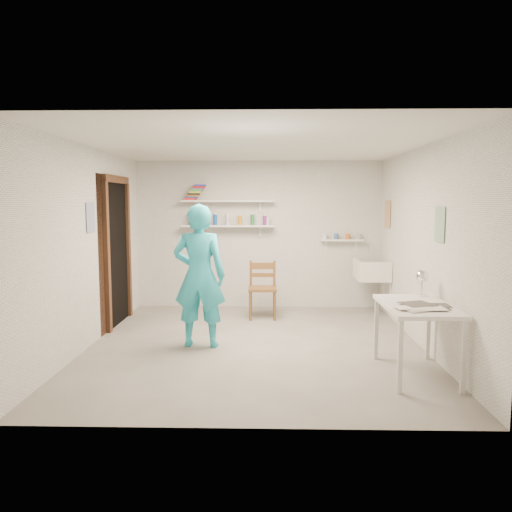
{
  "coord_description": "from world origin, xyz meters",
  "views": [
    {
      "loc": [
        0.16,
        -5.92,
        1.74
      ],
      "look_at": [
        0.0,
        0.4,
        1.05
      ],
      "focal_mm": 35.0,
      "sensor_mm": 36.0,
      "label": 1
    }
  ],
  "objects_px": {
    "wall_clock": "(201,250)",
    "wooden_chair": "(263,289)",
    "work_table": "(416,340)",
    "belfast_sink": "(372,270)",
    "man": "(199,276)",
    "desk_lamp": "(422,276)"
  },
  "relations": [
    {
      "from": "work_table",
      "to": "man",
      "type": "bearing_deg",
      "value": 157.54
    },
    {
      "from": "wall_clock",
      "to": "wooden_chair",
      "type": "relative_size",
      "value": 0.34
    },
    {
      "from": "belfast_sink",
      "to": "work_table",
      "type": "relative_size",
      "value": 0.55
    },
    {
      "from": "wall_clock",
      "to": "wooden_chair",
      "type": "xyz_separation_m",
      "value": [
        0.75,
        1.25,
        -0.7
      ]
    },
    {
      "from": "desk_lamp",
      "to": "wooden_chair",
      "type": "bearing_deg",
      "value": 131.33
    },
    {
      "from": "belfast_sink",
      "to": "man",
      "type": "distance_m",
      "value": 2.99
    },
    {
      "from": "wall_clock",
      "to": "wooden_chair",
      "type": "height_order",
      "value": "wall_clock"
    },
    {
      "from": "man",
      "to": "desk_lamp",
      "type": "relative_size",
      "value": 12.66
    },
    {
      "from": "wall_clock",
      "to": "wooden_chair",
      "type": "bearing_deg",
      "value": 62.21
    },
    {
      "from": "work_table",
      "to": "desk_lamp",
      "type": "distance_m",
      "value": 0.75
    },
    {
      "from": "work_table",
      "to": "belfast_sink",
      "type": "bearing_deg",
      "value": 87.67
    },
    {
      "from": "desk_lamp",
      "to": "man",
      "type": "bearing_deg",
      "value": 168.2
    },
    {
      "from": "man",
      "to": "wall_clock",
      "type": "relative_size",
      "value": 5.56
    },
    {
      "from": "work_table",
      "to": "wall_clock",
      "type": "bearing_deg",
      "value": 153.17
    },
    {
      "from": "belfast_sink",
      "to": "wooden_chair",
      "type": "relative_size",
      "value": 0.67
    },
    {
      "from": "wooden_chair",
      "to": "desk_lamp",
      "type": "xyz_separation_m",
      "value": [
        1.75,
        -1.99,
        0.5
      ]
    },
    {
      "from": "belfast_sink",
      "to": "man",
      "type": "height_order",
      "value": "man"
    },
    {
      "from": "wooden_chair",
      "to": "work_table",
      "type": "relative_size",
      "value": 0.83
    },
    {
      "from": "man",
      "to": "work_table",
      "type": "bearing_deg",
      "value": 160.83
    },
    {
      "from": "wall_clock",
      "to": "work_table",
      "type": "height_order",
      "value": "wall_clock"
    },
    {
      "from": "desk_lamp",
      "to": "work_table",
      "type": "bearing_deg",
      "value": -112.42
    },
    {
      "from": "wooden_chair",
      "to": "work_table",
      "type": "bearing_deg",
      "value": -57.86
    }
  ]
}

